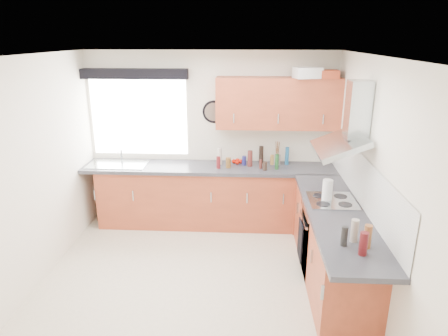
# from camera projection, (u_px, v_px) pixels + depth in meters

# --- Properties ---
(ground_plane) EXTENTS (3.60, 3.60, 0.00)m
(ground_plane) POSITION_uv_depth(u_px,v_px,m) (198.00, 282.00, 4.57)
(ground_plane) COLOR beige
(ceiling) EXTENTS (3.60, 3.60, 0.02)m
(ceiling) POSITION_uv_depth(u_px,v_px,m) (193.00, 56.00, 3.79)
(ceiling) COLOR white
(ceiling) RESTS_ON wall_back
(wall_back) EXTENTS (3.60, 0.02, 2.50)m
(wall_back) POSITION_uv_depth(u_px,v_px,m) (211.00, 138.00, 5.89)
(wall_back) COLOR silver
(wall_back) RESTS_ON ground_plane
(wall_front) EXTENTS (3.60, 0.02, 2.50)m
(wall_front) POSITION_uv_depth(u_px,v_px,m) (160.00, 278.00, 2.47)
(wall_front) COLOR silver
(wall_front) RESTS_ON ground_plane
(wall_left) EXTENTS (0.02, 3.60, 2.50)m
(wall_left) POSITION_uv_depth(u_px,v_px,m) (29.00, 176.00, 4.28)
(wall_left) COLOR silver
(wall_left) RESTS_ON ground_plane
(wall_right) EXTENTS (0.02, 3.60, 2.50)m
(wall_right) POSITION_uv_depth(u_px,v_px,m) (370.00, 183.00, 4.08)
(wall_right) COLOR silver
(wall_right) RESTS_ON ground_plane
(window) EXTENTS (1.40, 0.02, 1.10)m
(window) POSITION_uv_depth(u_px,v_px,m) (139.00, 117.00, 5.84)
(window) COLOR silver
(window) RESTS_ON wall_back
(window_blind) EXTENTS (1.50, 0.18, 0.14)m
(window_blind) POSITION_uv_depth(u_px,v_px,m) (134.00, 74.00, 5.56)
(window_blind) COLOR black
(window_blind) RESTS_ON wall_back
(splashback) EXTENTS (0.01, 3.00, 0.54)m
(splashback) POSITION_uv_depth(u_px,v_px,m) (361.00, 179.00, 4.39)
(splashback) COLOR white
(splashback) RESTS_ON wall_right
(base_cab_back) EXTENTS (3.00, 0.58, 0.86)m
(base_cab_back) POSITION_uv_depth(u_px,v_px,m) (203.00, 197.00, 5.87)
(base_cab_back) COLOR brown
(base_cab_back) RESTS_ON ground_plane
(base_cab_corner) EXTENTS (0.60, 0.60, 0.86)m
(base_cab_corner) POSITION_uv_depth(u_px,v_px,m) (312.00, 199.00, 5.78)
(base_cab_corner) COLOR brown
(base_cab_corner) RESTS_ON ground_plane
(base_cab_right) EXTENTS (0.58, 2.10, 0.86)m
(base_cab_right) POSITION_uv_depth(u_px,v_px,m) (332.00, 246.00, 4.50)
(base_cab_right) COLOR brown
(base_cab_right) RESTS_ON ground_plane
(worktop_back) EXTENTS (3.60, 0.62, 0.05)m
(worktop_back) POSITION_uv_depth(u_px,v_px,m) (209.00, 168.00, 5.72)
(worktop_back) COLOR #2B2B31
(worktop_back) RESTS_ON base_cab_back
(worktop_right) EXTENTS (0.62, 2.42, 0.05)m
(worktop_right) POSITION_uv_depth(u_px,v_px,m) (337.00, 215.00, 4.22)
(worktop_right) COLOR #2B2B31
(worktop_right) RESTS_ON base_cab_right
(sink) EXTENTS (0.84, 0.46, 0.10)m
(sink) POSITION_uv_depth(u_px,v_px,m) (118.00, 162.00, 5.77)
(sink) COLOR #A9B5BD
(sink) RESTS_ON worktop_back
(oven) EXTENTS (0.56, 0.58, 0.85)m
(oven) POSITION_uv_depth(u_px,v_px,m) (328.00, 240.00, 4.64)
(oven) COLOR black
(oven) RESTS_ON ground_plane
(hob_plate) EXTENTS (0.52, 0.52, 0.01)m
(hob_plate) POSITION_uv_depth(u_px,v_px,m) (332.00, 201.00, 4.49)
(hob_plate) COLOR #A9B5BD
(hob_plate) RESTS_ON worktop_right
(extractor_hood) EXTENTS (0.52, 0.78, 0.66)m
(extractor_hood) POSITION_uv_depth(u_px,v_px,m) (348.00, 126.00, 4.22)
(extractor_hood) COLOR #A9B5BD
(extractor_hood) RESTS_ON wall_right
(upper_cabinets) EXTENTS (1.70, 0.35, 0.70)m
(upper_cabinets) POSITION_uv_depth(u_px,v_px,m) (278.00, 103.00, 5.50)
(upper_cabinets) COLOR brown
(upper_cabinets) RESTS_ON wall_back
(washing_machine) EXTENTS (0.55, 0.53, 0.79)m
(washing_machine) POSITION_uv_depth(u_px,v_px,m) (166.00, 198.00, 5.92)
(washing_machine) COLOR silver
(washing_machine) RESTS_ON ground_plane
(wall_clock) EXTENTS (0.33, 0.04, 0.33)m
(wall_clock) POSITION_uv_depth(u_px,v_px,m) (214.00, 112.00, 5.74)
(wall_clock) COLOR black
(wall_clock) RESTS_ON wall_back
(casserole) EXTENTS (0.39, 0.32, 0.14)m
(casserole) POSITION_uv_depth(u_px,v_px,m) (308.00, 73.00, 5.25)
(casserole) COLOR silver
(casserole) RESTS_ON upper_cabinets
(storage_box) EXTENTS (0.24, 0.20, 0.11)m
(storage_box) POSITION_uv_depth(u_px,v_px,m) (329.00, 74.00, 5.24)
(storage_box) COLOR #A93B1F
(storage_box) RESTS_ON upper_cabinets
(utensil_pot) EXTENTS (0.11, 0.11, 0.14)m
(utensil_pot) POSITION_uv_depth(u_px,v_px,m) (277.00, 160.00, 5.76)
(utensil_pot) COLOR slate
(utensil_pot) RESTS_ON worktop_back
(kitchen_roll) EXTENTS (0.13, 0.13, 0.25)m
(kitchen_roll) POSITION_uv_depth(u_px,v_px,m) (327.00, 190.00, 4.48)
(kitchen_roll) COLOR silver
(kitchen_roll) RESTS_ON worktop_right
(tomato_cluster) EXTENTS (0.17, 0.17, 0.06)m
(tomato_cluster) POSITION_uv_depth(u_px,v_px,m) (237.00, 161.00, 5.82)
(tomato_cluster) COLOR #AF0E01
(tomato_cluster) RESTS_ON worktop_back
(jar_0) EXTENTS (0.06, 0.06, 0.25)m
(jar_0) POSITION_uv_depth(u_px,v_px,m) (220.00, 156.00, 5.75)
(jar_0) COLOR #B0A396
(jar_0) RESTS_ON worktop_back
(jar_1) EXTENTS (0.07, 0.07, 0.15)m
(jar_1) POSITION_uv_depth(u_px,v_px,m) (228.00, 163.00, 5.62)
(jar_1) COLOR brown
(jar_1) RESTS_ON worktop_back
(jar_2) EXTENTS (0.05, 0.05, 0.26)m
(jar_2) POSITION_uv_depth(u_px,v_px,m) (287.00, 156.00, 5.74)
(jar_2) COLOR navy
(jar_2) RESTS_ON worktop_back
(jar_3) EXTENTS (0.06, 0.06, 0.12)m
(jar_3) POSITION_uv_depth(u_px,v_px,m) (265.00, 166.00, 5.51)
(jar_3) COLOR #30221B
(jar_3) RESTS_ON worktop_back
(jar_4) EXTENTS (0.07, 0.07, 0.14)m
(jar_4) POSITION_uv_depth(u_px,v_px,m) (273.00, 160.00, 5.77)
(jar_4) COLOR olive
(jar_4) RESTS_ON worktop_back
(jar_5) EXTENTS (0.06, 0.06, 0.25)m
(jar_5) POSITION_uv_depth(u_px,v_px,m) (261.00, 155.00, 5.82)
(jar_5) COLOR black
(jar_5) RESTS_ON worktop_back
(jar_6) EXTENTS (0.06, 0.06, 0.13)m
(jar_6) POSITION_uv_depth(u_px,v_px,m) (244.00, 161.00, 5.74)
(jar_6) COLOR navy
(jar_6) RESTS_ON worktop_back
(jar_7) EXTENTS (0.05, 0.05, 0.22)m
(jar_7) POSITION_uv_depth(u_px,v_px,m) (277.00, 162.00, 5.54)
(jar_7) COLOR #18451C
(jar_7) RESTS_ON worktop_back
(jar_8) EXTENTS (0.07, 0.07, 0.23)m
(jar_8) POSITION_uv_depth(u_px,v_px,m) (250.00, 159.00, 5.67)
(jar_8) COLOR #501F1C
(jar_8) RESTS_ON worktop_back
(jar_9) EXTENTS (0.04, 0.04, 0.13)m
(jar_9) POSITION_uv_depth(u_px,v_px,m) (261.00, 164.00, 5.58)
(jar_9) COLOR #50211C
(jar_9) RESTS_ON worktop_back
(jar_10) EXTENTS (0.06, 0.06, 0.17)m
(jar_10) POSITION_uv_depth(u_px,v_px,m) (218.00, 162.00, 5.59)
(jar_10) COLOR #5E1318
(jar_10) RESTS_ON worktop_back
(bottle_0) EXTENTS (0.06, 0.06, 0.18)m
(bottle_0) POSITION_uv_depth(u_px,v_px,m) (344.00, 236.00, 3.51)
(bottle_0) COLOR black
(bottle_0) RESTS_ON worktop_right
(bottle_1) EXTENTS (0.07, 0.07, 0.21)m
(bottle_1) POSITION_uv_depth(u_px,v_px,m) (354.00, 231.00, 3.58)
(bottle_1) COLOR #9E9186
(bottle_1) RESTS_ON worktop_right
(bottle_2) EXTENTS (0.07, 0.07, 0.21)m
(bottle_2) POSITION_uv_depth(u_px,v_px,m) (363.00, 244.00, 3.36)
(bottle_2) COLOR #4D1013
(bottle_2) RESTS_ON worktop_right
(bottle_3) EXTENTS (0.07, 0.07, 0.22)m
(bottle_3) POSITION_uv_depth(u_px,v_px,m) (368.00, 237.00, 3.47)
(bottle_3) COLOR brown
(bottle_3) RESTS_ON worktop_right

